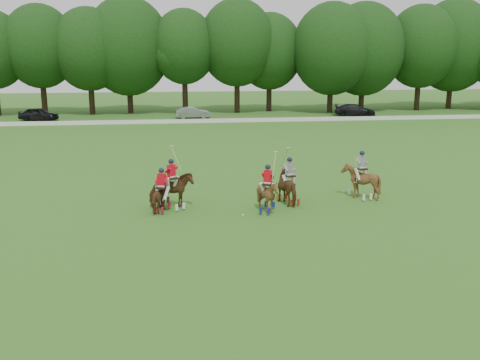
{
  "coord_description": "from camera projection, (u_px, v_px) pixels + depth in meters",
  "views": [
    {
      "loc": [
        -2.23,
        -20.49,
        7.23
      ],
      "look_at": [
        1.09,
        4.2,
        1.4
      ],
      "focal_mm": 40.0,
      "sensor_mm": 36.0,
      "label": 1
    }
  ],
  "objects": [
    {
      "name": "boundary_rail",
      "position": [
        189.0,
        121.0,
        58.33
      ],
      "size": [
        120.0,
        0.1,
        0.44
      ],
      "primitive_type": "cube",
      "color": "white",
      "rests_on": "ground"
    },
    {
      "name": "polo_stripe_b",
      "position": [
        361.0,
        181.0,
        27.51
      ],
      "size": [
        1.81,
        1.94,
        2.49
      ],
      "color": "#482813",
      "rests_on": "ground"
    },
    {
      "name": "polo_ball",
      "position": [
        243.0,
        215.0,
        24.62
      ],
      "size": [
        0.09,
        0.09,
        0.09
      ],
      "primitive_type": "sphere",
      "color": "white",
      "rests_on": "ground"
    },
    {
      "name": "tree_line",
      "position": [
        186.0,
        47.0,
        66.23
      ],
      "size": [
        117.98,
        14.32,
        14.75
      ],
      "color": "black",
      "rests_on": "ground"
    },
    {
      "name": "car_mid",
      "position": [
        193.0,
        113.0,
        62.66
      ],
      "size": [
        4.12,
        1.71,
        1.33
      ],
      "primitive_type": "imported",
      "rotation": [
        0.0,
        0.0,
        1.65
      ],
      "color": "gray",
      "rests_on": "ground"
    },
    {
      "name": "polo_stripe_a",
      "position": [
        289.0,
        187.0,
        26.51
      ],
      "size": [
        1.45,
        2.13,
        2.89
      ],
      "color": "#482813",
      "rests_on": "ground"
    },
    {
      "name": "polo_red_a",
      "position": [
        162.0,
        196.0,
        25.15
      ],
      "size": [
        1.22,
        1.78,
        2.11
      ],
      "color": "#482813",
      "rests_on": "ground"
    },
    {
      "name": "polo_red_c",
      "position": [
        267.0,
        195.0,
        25.08
      ],
      "size": [
        1.72,
        1.81,
        2.83
      ],
      "color": "#482813",
      "rests_on": "ground"
    },
    {
      "name": "car_right",
      "position": [
        355.0,
        110.0,
        65.21
      ],
      "size": [
        5.29,
        3.5,
        1.42
      ],
      "primitive_type": "imported",
      "rotation": [
        0.0,
        0.0,
        1.24
      ],
      "color": "black",
      "rests_on": "ground"
    },
    {
      "name": "ground",
      "position": [
        227.0,
        238.0,
        21.71
      ],
      "size": [
        180.0,
        180.0,
        0.0
      ],
      "primitive_type": "plane",
      "color": "#30631C",
      "rests_on": "ground"
    },
    {
      "name": "car_left",
      "position": [
        39.0,
        114.0,
        60.38
      ],
      "size": [
        4.64,
        2.73,
        1.48
      ],
      "primitive_type": "imported",
      "rotation": [
        0.0,
        0.0,
        1.33
      ],
      "color": "black",
      "rests_on": "ground"
    },
    {
      "name": "polo_red_b",
      "position": [
        172.0,
        191.0,
        25.65
      ],
      "size": [
        2.27,
        2.21,
        2.98
      ],
      "color": "#482813",
      "rests_on": "ground"
    }
  ]
}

